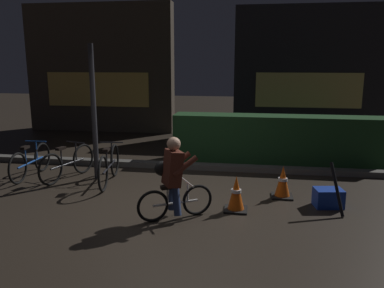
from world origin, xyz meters
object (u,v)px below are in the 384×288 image
at_px(street_post, 94,113).
at_px(cyclist, 173,178).
at_px(traffic_cone_far, 283,182).
at_px(closed_umbrella, 337,189).
at_px(parked_bike_left_mid, 68,163).
at_px(blue_crate, 328,198).
at_px(parked_bike_leftmost, 31,162).
at_px(traffic_cone_near, 236,194).
at_px(parked_bike_center_left, 109,166).

height_order(street_post, cyclist, street_post).
height_order(traffic_cone_far, closed_umbrella, closed_umbrella).
bearing_deg(parked_bike_left_mid, closed_umbrella, -85.64).
bearing_deg(blue_crate, parked_bike_leftmost, 172.27).
xyz_separation_m(blue_crate, cyclist, (-2.38, -0.85, 0.48)).
xyz_separation_m(parked_bike_leftmost, parked_bike_left_mid, (0.80, 0.00, 0.00)).
xyz_separation_m(parked_bike_leftmost, traffic_cone_far, (4.96, -0.42, -0.05)).
bearing_deg(parked_bike_leftmost, cyclist, -117.01).
bearing_deg(cyclist, parked_bike_leftmost, 122.57).
bearing_deg(street_post, traffic_cone_far, -8.66).
bearing_deg(parked_bike_leftmost, traffic_cone_near, -106.30).
height_order(parked_bike_left_mid, cyclist, cyclist).
xyz_separation_m(street_post, cyclist, (1.94, -1.75, -0.69)).
bearing_deg(parked_bike_left_mid, traffic_cone_far, -79.73).
bearing_deg(blue_crate, parked_bike_center_left, 170.84).
bearing_deg(parked_bike_left_mid, street_post, -60.86).
relative_size(parked_bike_left_mid, blue_crate, 3.39).
bearing_deg(street_post, parked_bike_left_mid, -166.92).
bearing_deg(parked_bike_leftmost, parked_bike_center_left, -95.15).
distance_m(parked_bike_center_left, traffic_cone_far, 3.26).
xyz_separation_m(traffic_cone_near, cyclist, (-0.91, -0.45, 0.36)).
relative_size(street_post, parked_bike_center_left, 1.61).
height_order(parked_bike_leftmost, blue_crate, parked_bike_leftmost).
distance_m(parked_bike_leftmost, traffic_cone_far, 4.98).
height_order(parked_bike_leftmost, traffic_cone_near, parked_bike_leftmost).
height_order(parked_bike_leftmost, traffic_cone_far, parked_bike_leftmost).
relative_size(parked_bike_leftmost, closed_umbrella, 1.79).
xyz_separation_m(traffic_cone_far, cyclist, (-1.68, -1.20, 0.36)).
height_order(parked_bike_left_mid, traffic_cone_far, parked_bike_left_mid).
bearing_deg(parked_bike_center_left, closed_umbrella, -110.43).
bearing_deg(traffic_cone_near, street_post, 155.47).
bearing_deg(closed_umbrella, parked_bike_left_mid, 56.21).
bearing_deg(parked_bike_leftmost, parked_bike_left_mid, -90.54).
height_order(traffic_cone_near, blue_crate, traffic_cone_near).
bearing_deg(parked_bike_leftmost, blue_crate, -98.47).
bearing_deg(traffic_cone_far, parked_bike_left_mid, 174.22).
distance_m(traffic_cone_near, closed_umbrella, 1.55).
height_order(parked_bike_leftmost, parked_bike_left_mid, parked_bike_left_mid).
xyz_separation_m(parked_bike_leftmost, parked_bike_center_left, (1.72, -0.13, 0.02)).
height_order(parked_bike_left_mid, blue_crate, parked_bike_left_mid).
bearing_deg(blue_crate, closed_umbrella, -74.79).
xyz_separation_m(street_post, parked_bike_left_mid, (-0.55, -0.13, -1.00)).
xyz_separation_m(parked_bike_left_mid, parked_bike_center_left, (0.92, -0.14, 0.02)).
relative_size(cyclist, closed_umbrella, 1.47).
relative_size(parked_bike_center_left, closed_umbrella, 1.93).
relative_size(street_post, cyclist, 2.12).
bearing_deg(traffic_cone_near, traffic_cone_far, 44.51).
bearing_deg(traffic_cone_far, traffic_cone_near, -135.49).
relative_size(traffic_cone_near, closed_umbrella, 0.66).
relative_size(parked_bike_leftmost, parked_bike_center_left, 0.93).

